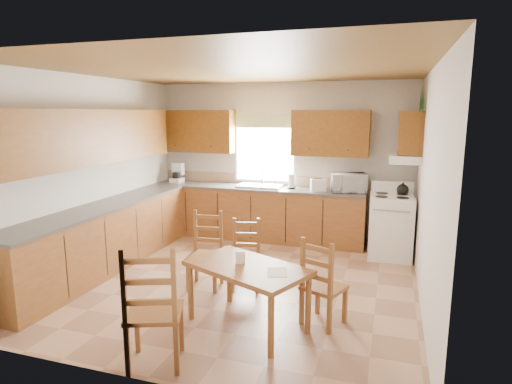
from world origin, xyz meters
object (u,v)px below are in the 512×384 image
(stove, at_px, (390,227))
(chair_far_left, at_px, (205,251))
(chair_near_right, at_px, (324,281))
(chair_far_right, at_px, (245,255))
(dining_table, at_px, (247,296))
(microwave, at_px, (348,183))
(chair_near_left, at_px, (154,305))

(stove, height_order, chair_far_left, chair_far_left)
(chair_near_right, height_order, chair_far_right, chair_near_right)
(stove, bearing_deg, chair_near_right, -107.57)
(stove, xyz_separation_m, chair_far_left, (-2.21, -1.94, 0.01))
(chair_far_left, distance_m, chair_far_right, 0.51)
(dining_table, bearing_deg, microwave, 101.05)
(stove, relative_size, chair_near_left, 0.85)
(chair_near_right, bearing_deg, dining_table, 44.10)
(microwave, xyz_separation_m, chair_near_right, (0.05, -2.76, -0.60))
(chair_near_left, height_order, chair_near_right, chair_near_left)
(chair_near_left, distance_m, chair_far_left, 1.69)
(chair_far_right, bearing_deg, microwave, 50.02)
(chair_near_left, xyz_separation_m, chair_near_right, (1.29, 1.18, -0.09))
(dining_table, bearing_deg, chair_far_right, 134.08)
(chair_near_left, bearing_deg, dining_table, -142.87)
(dining_table, distance_m, chair_near_right, 0.81)
(dining_table, xyz_separation_m, chair_near_right, (0.74, 0.29, 0.14))
(microwave, height_order, dining_table, microwave)
(stove, distance_m, chair_near_left, 4.09)
(microwave, height_order, chair_near_left, microwave)
(chair_near_right, xyz_separation_m, chair_far_left, (-1.57, 0.49, 0.01))
(chair_near_right, distance_m, chair_far_left, 1.65)
(stove, bearing_deg, chair_far_left, -141.64)
(chair_near_right, bearing_deg, stove, -81.97)
(microwave, bearing_deg, chair_far_left, -137.38)
(chair_near_right, bearing_deg, microwave, -66.34)
(chair_far_left, bearing_deg, chair_near_right, -24.09)
(chair_near_left, relative_size, chair_far_right, 1.27)
(stove, relative_size, microwave, 1.86)
(dining_table, distance_m, chair_near_left, 1.07)
(chair_far_left, bearing_deg, dining_table, -50.02)
(microwave, distance_m, chair_far_right, 2.46)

